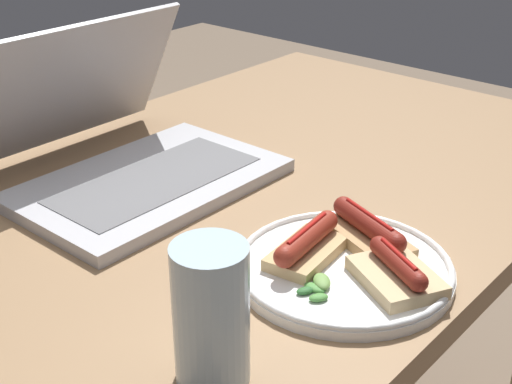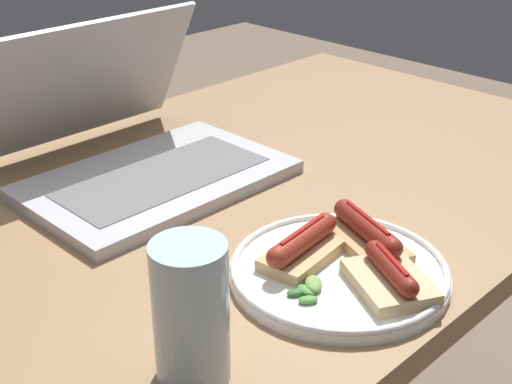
# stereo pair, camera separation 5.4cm
# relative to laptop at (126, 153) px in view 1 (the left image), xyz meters

# --- Properties ---
(desk) EXTENTS (1.38, 0.75, 0.73)m
(desk) POSITION_rel_laptop_xyz_m (0.01, -0.14, -0.12)
(desk) COLOR #93704C
(desk) RESTS_ON ground_plane
(laptop) EXTENTS (0.36, 0.34, 0.22)m
(laptop) POSITION_rel_laptop_xyz_m (0.00, 0.00, 0.00)
(laptop) COLOR #B7B7BC
(laptop) RESTS_ON desk
(plate) EXTENTS (0.25, 0.25, 0.02)m
(plate) POSITION_rel_laptop_xyz_m (-0.00, -0.38, -0.03)
(plate) COLOR white
(plate) RESTS_ON desk
(sausage_toast_left) EXTENTS (0.12, 0.07, 0.04)m
(sausage_toast_left) POSITION_rel_laptop_xyz_m (-0.02, -0.34, -0.01)
(sausage_toast_left) COLOR tan
(sausage_toast_left) RESTS_ON plate
(sausage_toast_middle) EXTENTS (0.09, 0.13, 0.04)m
(sausage_toast_middle) POSITION_rel_laptop_xyz_m (0.05, -0.37, -0.01)
(sausage_toast_middle) COLOR tan
(sausage_toast_middle) RESTS_ON plate
(sausage_toast_right) EXTENTS (0.11, 0.12, 0.04)m
(sausage_toast_right) POSITION_rel_laptop_xyz_m (0.00, -0.44, -0.01)
(sausage_toast_right) COLOR #D6B784
(sausage_toast_right) RESTS_ON plate
(salad_pile) EXTENTS (0.05, 0.04, 0.01)m
(salad_pile) POSITION_rel_laptop_xyz_m (-0.06, -0.39, -0.02)
(salad_pile) COLOR #4C8E3D
(salad_pile) RESTS_ON plate
(drinking_glass) EXTENTS (0.07, 0.07, 0.14)m
(drinking_glass) POSITION_rel_laptop_xyz_m (-0.23, -0.39, 0.03)
(drinking_glass) COLOR silver
(drinking_glass) RESTS_ON desk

